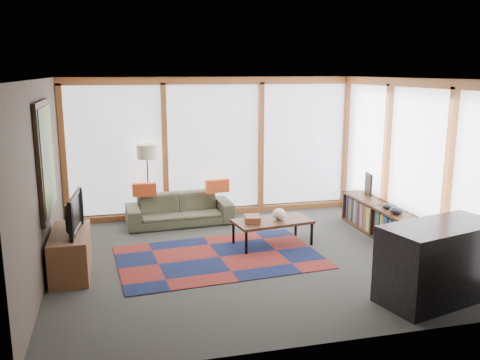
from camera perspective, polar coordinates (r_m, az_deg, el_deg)
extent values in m
plane|color=#31322F|center=(7.57, 0.74, -8.79)|extent=(5.50, 5.50, 0.00)
cube|color=#3D372E|center=(7.04, -21.42, -0.21)|extent=(0.04, 5.00, 2.60)
cube|color=#3D372E|center=(4.90, 8.22, -4.66)|extent=(5.50, 0.04, 2.60)
cube|color=silver|center=(7.07, 0.80, 11.29)|extent=(5.50, 5.00, 0.04)
cube|color=white|center=(9.58, -2.99, 3.71)|extent=(5.30, 0.02, 2.35)
cube|color=white|center=(8.31, 19.23, 1.74)|extent=(0.02, 4.80, 2.35)
cube|color=black|center=(7.29, -21.01, 2.21)|extent=(0.05, 1.35, 1.55)
cube|color=gold|center=(7.28, -20.78, 2.23)|extent=(0.02, 1.20, 1.40)
cube|color=maroon|center=(7.60, -2.32, -8.65)|extent=(3.08, 2.11, 0.01)
imported|color=#3E402F|center=(9.18, -6.81, -3.30)|extent=(1.90, 0.83, 0.55)
cube|color=#D0491E|center=(9.08, -10.68, -1.08)|extent=(0.43, 0.15, 0.23)
cube|color=#D0491E|center=(9.21, -2.56, -0.68)|extent=(0.44, 0.19, 0.23)
cube|color=brown|center=(7.93, 1.39, -4.37)|extent=(0.28, 0.32, 0.10)
ellipsoid|color=silver|center=(8.06, 4.41, -3.83)|extent=(0.24, 0.24, 0.18)
ellipsoid|color=black|center=(8.23, 17.17, -3.29)|extent=(0.25, 0.25, 0.11)
ellipsoid|color=black|center=(8.49, 16.22, -2.84)|extent=(0.21, 0.21, 0.09)
cube|color=black|center=(9.34, 14.23, -0.44)|extent=(0.08, 0.30, 0.39)
cube|color=brown|center=(7.32, -18.47, -7.76)|extent=(0.49, 1.17, 0.59)
imported|color=black|center=(7.14, -18.66, -3.59)|extent=(0.21, 0.92, 0.52)
cube|color=black|center=(6.59, 21.46, -8.57)|extent=(1.61, 1.04, 0.94)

